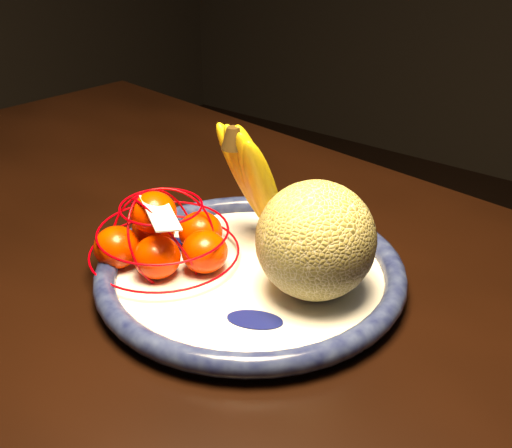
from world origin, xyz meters
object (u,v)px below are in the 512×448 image
Objects in this scene: dining_table at (180,335)px; banana_bunch at (257,178)px; mandarin_bag at (164,238)px; fruit_bowl at (250,272)px; cantaloupe at (316,240)px.

dining_table is 0.20m from banana_bunch.
mandarin_bag is at bearing 166.51° from dining_table.
fruit_bowl reaches higher than dining_table.
mandarin_bag reaches higher than dining_table.
cantaloupe is at bearing -2.57° from banana_bunch.
banana_bunch is at bearing 122.16° from fruit_bowl.
cantaloupe is at bearing 9.14° from fruit_bowl.
fruit_bowl is 2.13× the size of banana_bunch.
cantaloupe reaches higher than fruit_bowl.
fruit_bowl is at bearing 41.25° from dining_table.
cantaloupe is (0.07, 0.01, 0.06)m from fruit_bowl.
cantaloupe is (0.14, 0.06, 0.15)m from dining_table.
banana_bunch is at bearing 82.74° from dining_table.
dining_table is 0.22m from cantaloupe.
cantaloupe is 0.77× the size of banana_bunch.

